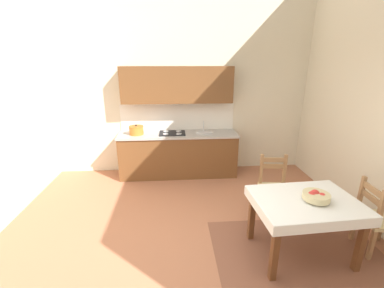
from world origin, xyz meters
TOP-DOWN VIEW (x-y plane):
  - ground_plane at (0.00, 0.00)m, footprint 5.85×6.04m
  - wall_back at (0.00, 2.78)m, footprint 5.85×0.12m
  - area_rug at (1.35, -0.14)m, footprint 2.10×1.60m
  - kitchen_cabinetry at (-0.09, 2.45)m, footprint 2.40×0.63m
  - dining_table at (1.35, -0.04)m, footprint 1.24×0.94m
  - dining_chair_kitchen_side at (1.34, 0.84)m, footprint 0.47×0.47m
  - dining_chair_window_side at (2.30, -0.05)m, footprint 0.45×0.45m
  - fruit_bowl at (1.44, -0.08)m, footprint 0.30×0.30m

SIDE VIEW (x-z plane):
  - ground_plane at x=0.00m, z-range -0.10..0.00m
  - area_rug at x=1.35m, z-range 0.00..0.01m
  - dining_chair_kitchen_side at x=1.34m, z-range -0.02..0.91m
  - dining_chair_window_side at x=2.30m, z-range -0.02..0.91m
  - dining_table at x=1.35m, z-range 0.23..0.98m
  - fruit_bowl at x=1.44m, z-range 0.75..0.87m
  - kitchen_cabinetry at x=-0.09m, z-range -0.24..1.96m
  - wall_back at x=0.00m, z-range 0.00..4.08m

